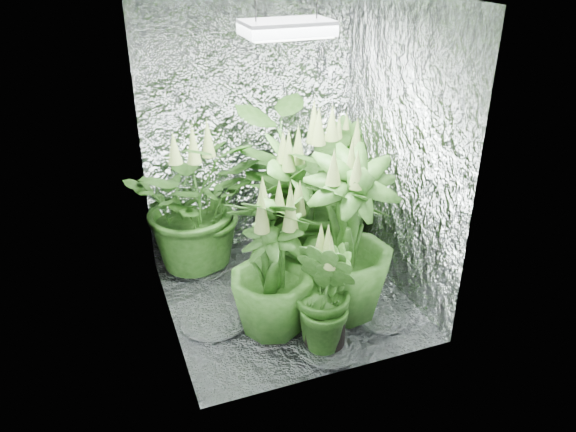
{
  "coord_description": "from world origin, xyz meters",
  "views": [
    {
      "loc": [
        -1.14,
        -3.05,
        2.31
      ],
      "look_at": [
        0.01,
        0.0,
        0.65
      ],
      "focal_mm": 35.0,
      "sensor_mm": 36.0,
      "label": 1
    }
  ],
  "objects_px": {
    "plant_a": "(195,202)",
    "plant_g": "(326,296)",
    "circulation_fan": "(331,228)",
    "plant_c": "(339,189)",
    "plant_e": "(314,193)",
    "grow_lamp": "(287,28)",
    "plant_b": "(292,216)",
    "plant_d": "(272,267)",
    "plant_h": "(347,240)",
    "plant_f": "(283,254)"
  },
  "relations": [
    {
      "from": "plant_c",
      "to": "plant_a",
      "type": "bearing_deg",
      "value": 175.25
    },
    {
      "from": "grow_lamp",
      "to": "plant_f",
      "type": "relative_size",
      "value": 0.53
    },
    {
      "from": "plant_a",
      "to": "plant_c",
      "type": "distance_m",
      "value": 1.12
    },
    {
      "from": "grow_lamp",
      "to": "plant_b",
      "type": "height_order",
      "value": "grow_lamp"
    },
    {
      "from": "plant_a",
      "to": "plant_f",
      "type": "height_order",
      "value": "plant_a"
    },
    {
      "from": "plant_f",
      "to": "plant_g",
      "type": "xyz_separation_m",
      "value": [
        0.1,
        -0.47,
        -0.04
      ]
    },
    {
      "from": "plant_e",
      "to": "plant_h",
      "type": "relative_size",
      "value": 1.09
    },
    {
      "from": "plant_a",
      "to": "plant_c",
      "type": "height_order",
      "value": "plant_a"
    },
    {
      "from": "plant_d",
      "to": "plant_e",
      "type": "height_order",
      "value": "plant_e"
    },
    {
      "from": "plant_a",
      "to": "plant_b",
      "type": "relative_size",
      "value": 0.97
    },
    {
      "from": "plant_a",
      "to": "plant_b",
      "type": "xyz_separation_m",
      "value": [
        0.57,
        -0.48,
        0.01
      ]
    },
    {
      "from": "plant_g",
      "to": "plant_a",
      "type": "bearing_deg",
      "value": 113.02
    },
    {
      "from": "plant_f",
      "to": "circulation_fan",
      "type": "bearing_deg",
      "value": 46.43
    },
    {
      "from": "plant_f",
      "to": "plant_h",
      "type": "height_order",
      "value": "plant_h"
    },
    {
      "from": "plant_f",
      "to": "plant_h",
      "type": "distance_m",
      "value": 0.43
    },
    {
      "from": "plant_e",
      "to": "circulation_fan",
      "type": "distance_m",
      "value": 0.63
    },
    {
      "from": "plant_f",
      "to": "plant_g",
      "type": "relative_size",
      "value": 1.1
    },
    {
      "from": "plant_f",
      "to": "plant_g",
      "type": "height_order",
      "value": "plant_f"
    },
    {
      "from": "plant_e",
      "to": "plant_h",
      "type": "distance_m",
      "value": 0.6
    },
    {
      "from": "plant_d",
      "to": "plant_c",
      "type": "bearing_deg",
      "value": 44.83
    },
    {
      "from": "grow_lamp",
      "to": "plant_d",
      "type": "distance_m",
      "value": 1.39
    },
    {
      "from": "plant_a",
      "to": "plant_g",
      "type": "relative_size",
      "value": 1.35
    },
    {
      "from": "plant_d",
      "to": "plant_h",
      "type": "distance_m",
      "value": 0.52
    },
    {
      "from": "plant_c",
      "to": "plant_h",
      "type": "distance_m",
      "value": 0.9
    },
    {
      "from": "grow_lamp",
      "to": "plant_e",
      "type": "bearing_deg",
      "value": 43.74
    },
    {
      "from": "plant_g",
      "to": "circulation_fan",
      "type": "relative_size",
      "value": 2.47
    },
    {
      "from": "plant_d",
      "to": "plant_g",
      "type": "xyz_separation_m",
      "value": [
        0.25,
        -0.27,
        -0.09
      ]
    },
    {
      "from": "grow_lamp",
      "to": "plant_b",
      "type": "xyz_separation_m",
      "value": [
        0.1,
        0.16,
        -1.27
      ]
    },
    {
      "from": "plant_a",
      "to": "plant_g",
      "type": "distance_m",
      "value": 1.32
    },
    {
      "from": "plant_b",
      "to": "plant_h",
      "type": "height_order",
      "value": "plant_h"
    },
    {
      "from": "grow_lamp",
      "to": "plant_e",
      "type": "distance_m",
      "value": 1.28
    },
    {
      "from": "plant_b",
      "to": "plant_f",
      "type": "height_order",
      "value": "plant_b"
    },
    {
      "from": "plant_a",
      "to": "plant_e",
      "type": "height_order",
      "value": "plant_e"
    },
    {
      "from": "plant_f",
      "to": "circulation_fan",
      "type": "relative_size",
      "value": 2.72
    },
    {
      "from": "plant_b",
      "to": "plant_e",
      "type": "distance_m",
      "value": 0.28
    },
    {
      "from": "plant_c",
      "to": "circulation_fan",
      "type": "xyz_separation_m",
      "value": [
        -0.03,
        0.06,
        -0.36
      ]
    },
    {
      "from": "plant_a",
      "to": "plant_d",
      "type": "distance_m",
      "value": 0.98
    },
    {
      "from": "plant_a",
      "to": "plant_f",
      "type": "xyz_separation_m",
      "value": [
        0.41,
        -0.74,
        -0.12
      ]
    },
    {
      "from": "plant_f",
      "to": "plant_g",
      "type": "bearing_deg",
      "value": -77.96
    },
    {
      "from": "plant_f",
      "to": "plant_h",
      "type": "bearing_deg",
      "value": -27.47
    },
    {
      "from": "plant_c",
      "to": "plant_f",
      "type": "distance_m",
      "value": 0.96
    },
    {
      "from": "grow_lamp",
      "to": "plant_b",
      "type": "relative_size",
      "value": 0.42
    },
    {
      "from": "plant_c",
      "to": "plant_e",
      "type": "xyz_separation_m",
      "value": [
        -0.32,
        -0.24,
        0.12
      ]
    },
    {
      "from": "plant_b",
      "to": "plant_d",
      "type": "distance_m",
      "value": 0.56
    },
    {
      "from": "plant_c",
      "to": "plant_d",
      "type": "distance_m",
      "value": 1.2
    },
    {
      "from": "circulation_fan",
      "to": "plant_g",
      "type": "bearing_deg",
      "value": -102.62
    },
    {
      "from": "plant_c",
      "to": "circulation_fan",
      "type": "relative_size",
      "value": 3.2
    },
    {
      "from": "plant_c",
      "to": "plant_e",
      "type": "bearing_deg",
      "value": -143.11
    },
    {
      "from": "plant_d",
      "to": "plant_g",
      "type": "distance_m",
      "value": 0.38
    },
    {
      "from": "plant_e",
      "to": "circulation_fan",
      "type": "bearing_deg",
      "value": 46.43
    }
  ]
}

